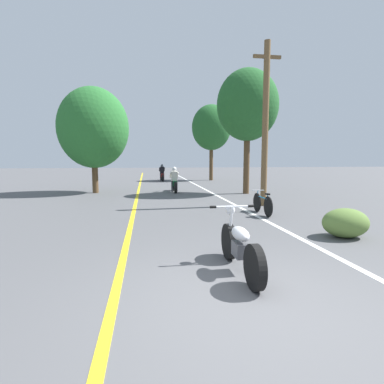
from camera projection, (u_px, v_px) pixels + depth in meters
The scene contains 12 objects.
ground_plane at pixel (244, 302), 3.92m from camera, with size 120.00×120.00×0.00m, color #515154.
lane_stripe_center at pixel (138, 193), 16.45m from camera, with size 0.14×48.00×0.01m, color yellow.
lane_stripe_edge at pixel (209, 192), 17.06m from camera, with size 0.14×48.00×0.01m, color white.
utility_pole at pixel (265, 123), 11.65m from camera, with size 1.10×0.24×6.33m.
roadside_tree_right_near at pixel (248, 106), 15.66m from camera, with size 3.25×2.92×6.54m.
roadside_tree_right_far at pixel (211, 128), 25.66m from camera, with size 3.37×3.03×6.48m.
roadside_tree_left at pixel (93, 128), 16.12m from camera, with size 3.76×3.39×5.70m.
roadside_bush at pixel (345, 223), 7.12m from camera, with size 1.10×0.88×0.70m.
motorcycle_foreground at pixel (240, 246), 4.95m from camera, with size 0.81×2.02×1.04m.
motorcycle_rider_lead at pixel (174, 182), 16.96m from camera, with size 0.50×2.02×1.42m.
motorcycle_rider_far at pixel (162, 175), 25.47m from camera, with size 0.50×2.02×1.41m.
bicycle_parked at pixel (262, 204), 10.09m from camera, with size 0.44×1.65×0.78m.
Camera 1 is at (-1.25, -3.59, 1.87)m, focal length 28.00 mm.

